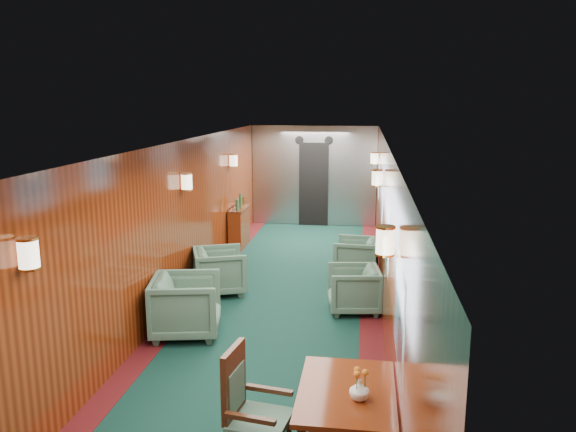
{
  "coord_description": "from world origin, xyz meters",
  "views": [
    {
      "loc": [
        1.21,
        -7.44,
        2.99
      ],
      "look_at": [
        0.0,
        1.33,
        1.15
      ],
      "focal_mm": 35.0,
      "sensor_mm": 36.0,
      "label": 1
    }
  ],
  "objects_px": {
    "armchair_right_near": "(353,289)",
    "armchair_right_far": "(356,257)",
    "credenza": "(239,226)",
    "armchair_left_near": "(186,306)",
    "armchair_left_far": "(220,271)",
    "dining_table": "(346,405)",
    "side_chair": "(248,405)"
  },
  "relations": [
    {
      "from": "credenza",
      "to": "armchair_left_far",
      "type": "relative_size",
      "value": 1.38
    },
    {
      "from": "dining_table",
      "to": "armchair_left_near",
      "type": "bearing_deg",
      "value": 129.7
    },
    {
      "from": "credenza",
      "to": "armchair_left_far",
      "type": "xyz_separation_m",
      "value": [
        0.34,
        -2.87,
        -0.06
      ]
    },
    {
      "from": "armchair_right_near",
      "to": "armchair_right_far",
      "type": "bearing_deg",
      "value": 172.15
    },
    {
      "from": "side_chair",
      "to": "armchair_left_near",
      "type": "relative_size",
      "value": 1.23
    },
    {
      "from": "credenza",
      "to": "armchair_left_far",
      "type": "bearing_deg",
      "value": -83.34
    },
    {
      "from": "credenza",
      "to": "armchair_left_near",
      "type": "xyz_separation_m",
      "value": [
        0.32,
        -4.5,
        -0.03
      ]
    },
    {
      "from": "side_chair",
      "to": "armchair_right_near",
      "type": "height_order",
      "value": "side_chair"
    },
    {
      "from": "side_chair",
      "to": "armchair_right_far",
      "type": "relative_size",
      "value": 1.45
    },
    {
      "from": "dining_table",
      "to": "armchair_right_near",
      "type": "xyz_separation_m",
      "value": [
        -0.02,
        3.72,
        -0.34
      ]
    },
    {
      "from": "side_chair",
      "to": "armchair_left_far",
      "type": "relative_size",
      "value": 1.34
    },
    {
      "from": "armchair_left_near",
      "to": "armchair_right_near",
      "type": "distance_m",
      "value": 2.4
    },
    {
      "from": "dining_table",
      "to": "armchair_left_far",
      "type": "xyz_separation_m",
      "value": [
        -2.12,
        4.23,
        -0.31
      ]
    },
    {
      "from": "armchair_right_near",
      "to": "dining_table",
      "type": "bearing_deg",
      "value": -7.39
    },
    {
      "from": "armchair_left_far",
      "to": "credenza",
      "type": "bearing_deg",
      "value": -13.6
    },
    {
      "from": "armchair_left_far",
      "to": "dining_table",
      "type": "bearing_deg",
      "value": -173.61
    },
    {
      "from": "credenza",
      "to": "armchair_right_far",
      "type": "relative_size",
      "value": 1.5
    },
    {
      "from": "armchair_left_near",
      "to": "side_chair",
      "type": "bearing_deg",
      "value": -163.27
    },
    {
      "from": "dining_table",
      "to": "armchair_left_near",
      "type": "relative_size",
      "value": 1.23
    },
    {
      "from": "dining_table",
      "to": "armchair_left_far",
      "type": "height_order",
      "value": "dining_table"
    },
    {
      "from": "armchair_left_near",
      "to": "dining_table",
      "type": "bearing_deg",
      "value": -151.73
    },
    {
      "from": "armchair_left_near",
      "to": "armchair_left_far",
      "type": "xyz_separation_m",
      "value": [
        0.02,
        1.63,
        -0.03
      ]
    },
    {
      "from": "side_chair",
      "to": "armchair_left_near",
      "type": "bearing_deg",
      "value": 127.11
    },
    {
      "from": "armchair_left_far",
      "to": "side_chair",
      "type": "bearing_deg",
      "value": 177.44
    },
    {
      "from": "armchair_left_near",
      "to": "armchair_right_near",
      "type": "relative_size",
      "value": 1.2
    },
    {
      "from": "side_chair",
      "to": "armchair_right_far",
      "type": "height_order",
      "value": "side_chair"
    },
    {
      "from": "armchair_left_near",
      "to": "armchair_right_far",
      "type": "bearing_deg",
      "value": -48.14
    },
    {
      "from": "armchair_right_near",
      "to": "armchair_right_far",
      "type": "xyz_separation_m",
      "value": [
        0.0,
        1.69,
        0.0
      ]
    },
    {
      "from": "armchair_left_far",
      "to": "armchair_right_far",
      "type": "relative_size",
      "value": 1.08
    },
    {
      "from": "dining_table",
      "to": "armchair_left_near",
      "type": "xyz_separation_m",
      "value": [
        -2.14,
        2.6,
        -0.28
      ]
    },
    {
      "from": "dining_table",
      "to": "credenza",
      "type": "bearing_deg",
      "value": 109.34
    },
    {
      "from": "side_chair",
      "to": "armchair_right_far",
      "type": "xyz_separation_m",
      "value": [
        0.77,
        5.37,
        -0.24
      ]
    }
  ]
}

